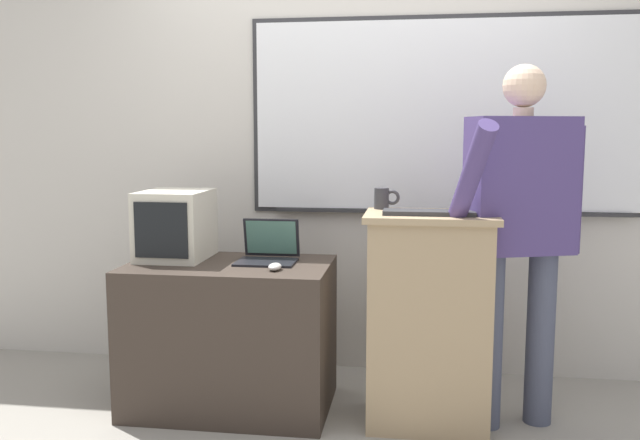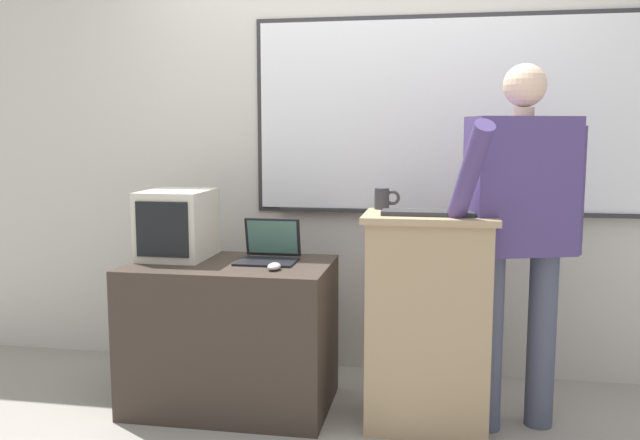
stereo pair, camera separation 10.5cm
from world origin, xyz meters
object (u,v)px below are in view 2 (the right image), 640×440
object	(u,v)px
computer_mouse_by_laptop	(274,266)
laptop	(270,248)
wireless_keyboard	(428,213)
lectern_podium	(428,320)
side_desk	(231,335)
crt_monitor	(178,224)
coffee_mug	(383,198)
person_presenter	(520,221)

from	to	relation	value
computer_mouse_by_laptop	laptop	bearing A→B (deg)	108.89
laptop	wireless_keyboard	world-z (taller)	wireless_keyboard
lectern_podium	computer_mouse_by_laptop	xyz separation A→B (m)	(-0.72, -0.07, 0.25)
computer_mouse_by_laptop	lectern_podium	bearing A→B (deg)	5.95
laptop	computer_mouse_by_laptop	size ratio (longest dim) A/B	2.91
laptop	side_desk	bearing A→B (deg)	-151.46
computer_mouse_by_laptop	crt_monitor	xyz separation A→B (m)	(-0.56, 0.22, 0.16)
wireless_keyboard	coffee_mug	distance (m)	0.30
side_desk	laptop	world-z (taller)	laptop
lectern_podium	coffee_mug	xyz separation A→B (m)	(-0.23, 0.15, 0.55)
person_presenter	lectern_podium	bearing A→B (deg)	167.38
side_desk	computer_mouse_by_laptop	world-z (taller)	computer_mouse_by_laptop
person_presenter	wireless_keyboard	bearing A→B (deg)	174.51
lectern_podium	person_presenter	xyz separation A→B (m)	(0.40, 0.04, 0.47)
wireless_keyboard	crt_monitor	bearing A→B (deg)	170.92
computer_mouse_by_laptop	crt_monitor	bearing A→B (deg)	158.31
computer_mouse_by_laptop	coffee_mug	size ratio (longest dim) A/B	0.81
person_presenter	laptop	world-z (taller)	person_presenter
coffee_mug	side_desk	bearing A→B (deg)	-173.23
wireless_keyboard	side_desk	bearing A→B (deg)	173.36
person_presenter	coffee_mug	size ratio (longest dim) A/B	13.54
laptop	coffee_mug	world-z (taller)	coffee_mug
lectern_podium	coffee_mug	world-z (taller)	coffee_mug
wireless_keyboard	computer_mouse_by_laptop	size ratio (longest dim) A/B	4.10
person_presenter	coffee_mug	distance (m)	0.64
wireless_keyboard	coffee_mug	xyz separation A→B (m)	(-0.22, 0.20, 0.04)
person_presenter	side_desk	bearing A→B (deg)	161.03
side_desk	coffee_mug	xyz separation A→B (m)	(0.75, 0.09, 0.69)
person_presenter	laptop	size ratio (longest dim) A/B	5.77
person_presenter	computer_mouse_by_laptop	size ratio (longest dim) A/B	16.76
crt_monitor	laptop	bearing A→B (deg)	0.84
lectern_podium	side_desk	xyz separation A→B (m)	(-0.98, 0.06, -0.14)
person_presenter	wireless_keyboard	size ratio (longest dim) A/B	4.08
wireless_keyboard	crt_monitor	xyz separation A→B (m)	(-1.27, 0.20, -0.11)
lectern_podium	side_desk	bearing A→B (deg)	176.54
coffee_mug	laptop	bearing A→B (deg)	179.11
computer_mouse_by_laptop	crt_monitor	world-z (taller)	crt_monitor
wireless_keyboard	coffee_mug	world-z (taller)	coffee_mug
wireless_keyboard	laptop	bearing A→B (deg)	165.03
side_desk	computer_mouse_by_laptop	bearing A→B (deg)	-27.33
person_presenter	coffee_mug	xyz separation A→B (m)	(-0.63, 0.11, 0.08)
side_desk	coffee_mug	world-z (taller)	coffee_mug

